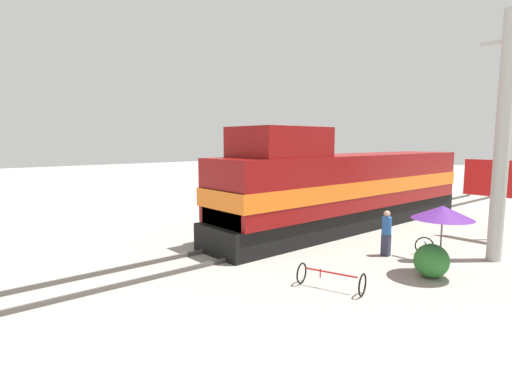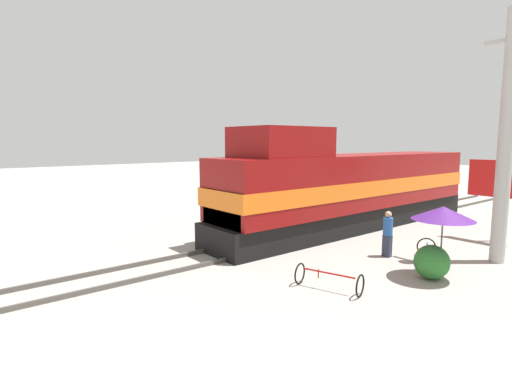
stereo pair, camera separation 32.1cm
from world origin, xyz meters
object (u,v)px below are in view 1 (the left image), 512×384
object	(u,v)px
vendor_umbrella	(443,212)
bicycle_spare	(331,278)
utility_pole	(503,138)
billboard_sign	(493,182)
locomotive	(345,188)
person_bystander	(386,231)
bicycle	(426,252)

from	to	relation	value
vendor_umbrella	bicycle_spare	bearing A→B (deg)	-114.21
utility_pole	vendor_umbrella	size ratio (longest dim) A/B	3.80
billboard_sign	bicycle_spare	size ratio (longest dim) A/B	1.73
locomotive	vendor_umbrella	size ratio (longest dim) A/B	7.29
utility_pole	person_bystander	bearing A→B (deg)	-139.42
locomotive	bicycle_spare	bearing A→B (deg)	-55.51
locomotive	bicycle	world-z (taller)	locomotive
utility_pole	billboard_sign	world-z (taller)	utility_pole
utility_pole	vendor_umbrella	xyz separation A→B (m)	(-0.43, -3.22, -2.26)
locomotive	bicycle_spare	xyz separation A→B (m)	(4.75, -6.91, -1.63)
bicycle	bicycle_spare	size ratio (longest dim) A/B	0.97
utility_pole	bicycle_spare	world-z (taller)	utility_pole
bicycle	utility_pole	bearing A→B (deg)	-158.42
locomotive	bicycle	distance (m)	5.89
locomotive	bicycle	bearing A→B (deg)	-23.37
vendor_umbrella	bicycle	distance (m)	2.38
bicycle_spare	billboard_sign	bearing A→B (deg)	158.43
utility_pole	billboard_sign	bearing A→B (deg)	111.57
utility_pole	locomotive	bearing A→B (deg)	177.25
vendor_umbrella	bicycle	size ratio (longest dim) A/B	1.17
vendor_umbrella	billboard_sign	xyz separation A→B (m)	(-0.80, 6.33, 0.46)
locomotive	person_bystander	bearing A→B (deg)	-34.75
person_bystander	bicycle	world-z (taller)	person_bystander
bicycle	locomotive	bearing A→B (deg)	-53.93
billboard_sign	person_bystander	xyz separation A→B (m)	(-1.56, -5.50, -1.58)
billboard_sign	bicycle	bearing A→B (deg)	-93.06
utility_pole	person_bystander	size ratio (longest dim) A/B	5.06
utility_pole	vendor_umbrella	bearing A→B (deg)	-97.65
locomotive	vendor_umbrella	xyz separation A→B (m)	(6.27, -3.54, 0.08)
bicycle	bicycle_spare	world-z (taller)	bicycle
billboard_sign	bicycle_spare	distance (m)	9.97
bicycle_spare	utility_pole	bearing A→B (deg)	146.20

